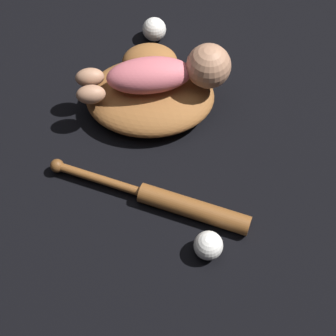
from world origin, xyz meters
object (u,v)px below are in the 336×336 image
Objects in this scene: baseball at (208,245)px; baseball_spare at (154,29)px; baby_figure at (168,73)px; baseball_glove at (150,91)px; baseball_bat at (173,202)px.

baseball_spare is at bearing 118.18° from baseball.
baby_figure reaches higher than baseball.
baseball is 0.72m from baseball_spare.
baseball is at bearing -60.52° from baby_figure.
baby_figure reaches higher than baseball_glove.
baby_figure is 0.34m from baseball_bat.
baseball_spare is (-0.23, 0.55, 0.01)m from baseball_bat.
baseball is (0.11, -0.09, 0.01)m from baseball_bat.
baseball_spare reaches higher than baseball_bat.
baseball_bat is 7.57× the size of baseball.
baby_figure is at bearing -0.52° from baseball_glove.
baseball_glove is at bearing 117.83° from baseball_bat.
baseball_glove is 5.87× the size of baseball_spare.
baseball_glove is 5.99× the size of baseball.
baseball_spare reaches higher than baseball.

